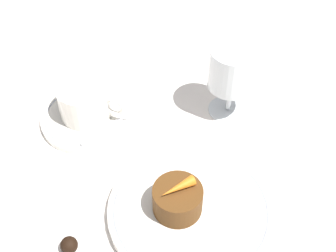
# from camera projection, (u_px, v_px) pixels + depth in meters

# --- Properties ---
(ground_plane) EXTENTS (3.00, 3.00, 0.00)m
(ground_plane) POSITION_uv_depth(u_px,v_px,m) (191.00, 176.00, 0.67)
(ground_plane) COLOR white
(dinner_plate) EXTENTS (0.22, 0.22, 0.01)m
(dinner_plate) POSITION_uv_depth(u_px,v_px,m) (191.00, 210.00, 0.62)
(dinner_plate) COLOR white
(dinner_plate) RESTS_ON ground_plane
(saucer) EXTENTS (0.15, 0.15, 0.01)m
(saucer) POSITION_uv_depth(u_px,v_px,m) (88.00, 117.00, 0.74)
(saucer) COLOR white
(saucer) RESTS_ON ground_plane
(coffee_cup) EXTENTS (0.11, 0.08, 0.06)m
(coffee_cup) POSITION_uv_depth(u_px,v_px,m) (85.00, 100.00, 0.72)
(coffee_cup) COLOR white
(coffee_cup) RESTS_ON saucer
(spoon) EXTENTS (0.06, 0.09, 0.00)m
(spoon) POSITION_uv_depth(u_px,v_px,m) (114.00, 124.00, 0.72)
(spoon) COLOR silver
(spoon) RESTS_ON saucer
(wine_glass) EXTENTS (0.07, 0.07, 0.12)m
(wine_glass) POSITION_uv_depth(u_px,v_px,m) (233.00, 71.00, 0.70)
(wine_glass) COLOR silver
(wine_glass) RESTS_ON ground_plane
(fork) EXTENTS (0.02, 0.19, 0.01)m
(fork) POSITION_uv_depth(u_px,v_px,m) (82.00, 162.00, 0.68)
(fork) COLOR silver
(fork) RESTS_ON ground_plane
(dessert_cake) EXTENTS (0.07, 0.07, 0.04)m
(dessert_cake) POSITION_uv_depth(u_px,v_px,m) (180.00, 200.00, 0.60)
(dessert_cake) COLOR #563314
(dessert_cake) RESTS_ON dinner_plate
(carrot_garnish) EXTENTS (0.04, 0.04, 0.01)m
(carrot_garnish) POSITION_uv_depth(u_px,v_px,m) (181.00, 188.00, 0.58)
(carrot_garnish) COLOR orange
(carrot_garnish) RESTS_ON dessert_cake
(chocolate_truffle) EXTENTS (0.02, 0.02, 0.02)m
(chocolate_truffle) POSITION_uv_depth(u_px,v_px,m) (69.00, 245.00, 0.58)
(chocolate_truffle) COLOR black
(chocolate_truffle) RESTS_ON ground_plane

